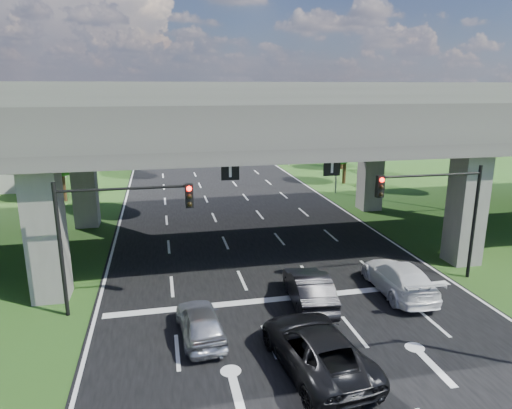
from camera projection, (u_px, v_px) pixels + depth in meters
name	position (u px, v px, depth m)	size (l,w,h in m)	color
ground	(313.00, 337.00, 18.41)	(160.00, 160.00, 0.00)	#294717
road	(259.00, 252.00, 27.87)	(18.00, 120.00, 0.03)	black
overpass	(252.00, 118.00, 27.78)	(80.00, 15.00, 10.00)	#383533
signal_right	(439.00, 203.00, 22.67)	(5.76, 0.54, 6.00)	black
signal_left	(112.00, 222.00, 19.51)	(5.76, 0.54, 6.00)	black
streetlight_far	(334.00, 131.00, 41.70)	(3.38, 0.25, 10.00)	gray
streetlight_beyond	(287.00, 119.00, 56.84)	(3.38, 0.25, 10.00)	gray
tree_left_near	(60.00, 146.00, 38.99)	(4.50, 4.50, 7.80)	black
tree_left_mid	(45.00, 144.00, 46.12)	(3.91, 3.90, 6.76)	black
tree_left_far	(95.00, 127.00, 54.25)	(4.80, 4.80, 8.32)	black
tree_right_near	(346.00, 140.00, 46.42)	(4.20, 4.20, 7.28)	black
tree_right_mid	(343.00, 135.00, 54.68)	(3.91, 3.90, 6.76)	black
tree_right_far	(292.00, 125.00, 61.28)	(4.50, 4.50, 7.80)	black
car_silver	(200.00, 322.00, 18.14)	(1.63, 4.06, 1.38)	#A7A9AF
car_dark	(309.00, 288.00, 20.94)	(1.65, 4.73, 1.56)	black
car_white	(399.00, 278.00, 22.14)	(2.14, 5.27, 1.53)	white
car_trailing	(316.00, 348.00, 16.14)	(2.63, 5.70, 1.58)	black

